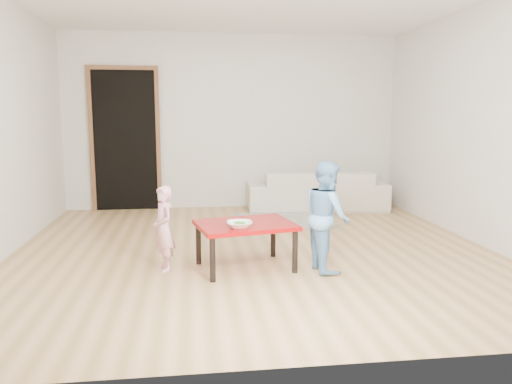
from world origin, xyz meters
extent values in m
cube|color=#A17E45|center=(0.00, 0.00, 0.00)|extent=(5.00, 5.00, 0.01)
cube|color=silver|center=(0.00, 2.50, 1.30)|extent=(5.00, 0.02, 2.60)
cube|color=silver|center=(2.50, 0.00, 1.30)|extent=(0.02, 5.00, 2.60)
imported|color=beige|center=(1.19, 2.05, 0.30)|extent=(2.07, 0.89, 0.59)
cube|color=orange|center=(0.71, 1.92, 0.45)|extent=(0.49, 0.44, 0.13)
imported|color=white|center=(-0.23, -0.82, 0.46)|extent=(0.23, 0.23, 0.06)
imported|color=pink|center=(-0.90, -0.59, 0.39)|extent=(0.29, 0.34, 0.78)
imported|color=#60A7DF|center=(0.58, -0.76, 0.51)|extent=(0.43, 0.53, 1.01)
imported|color=#2E62AE|center=(-0.03, 1.04, 0.06)|extent=(0.38, 0.38, 0.12)
camera|label=1|loc=(-0.64, -5.10, 1.43)|focal=35.00mm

